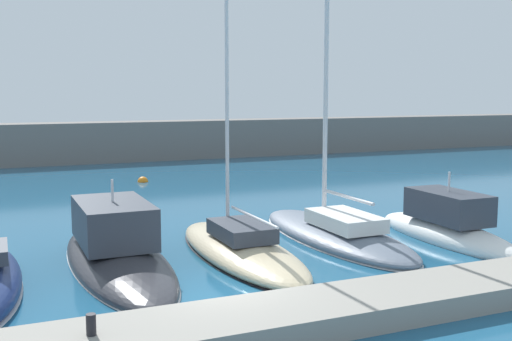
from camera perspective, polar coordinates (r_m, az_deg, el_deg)
name	(u,v)px	position (r m, az deg, el deg)	size (l,w,h in m)	color
ground_plane	(223,304)	(16.30, -3.03, -12.23)	(120.00, 120.00, 0.00)	#1E567A
dock_pier	(257,322)	(14.29, 0.13, -13.84)	(24.37, 2.27, 0.58)	gray
breakwater_seawall	(65,143)	(49.36, -17.24, 2.42)	(108.00, 2.95, 3.12)	slate
motorboat_charcoal_third	(116,250)	(20.32, -12.80, -7.20)	(2.92, 10.22, 3.07)	#2D2D33
sailboat_sand_fourth	(240,248)	(20.70, -1.46, -7.18)	(2.67, 8.93, 14.26)	beige
sailboat_slate_fifth	(335,229)	(23.20, 7.33, -5.37)	(3.06, 9.61, 20.16)	slate
motorboat_white_sixth	(446,227)	(23.93, 17.12, -5.01)	(2.03, 7.35, 2.97)	white
mooring_buoy_orange	(143,182)	(38.24, -10.41, -1.04)	(0.64, 0.64, 0.64)	orange
dock_bollard	(91,325)	(13.17, -14.99, -13.58)	(0.20, 0.20, 0.44)	black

